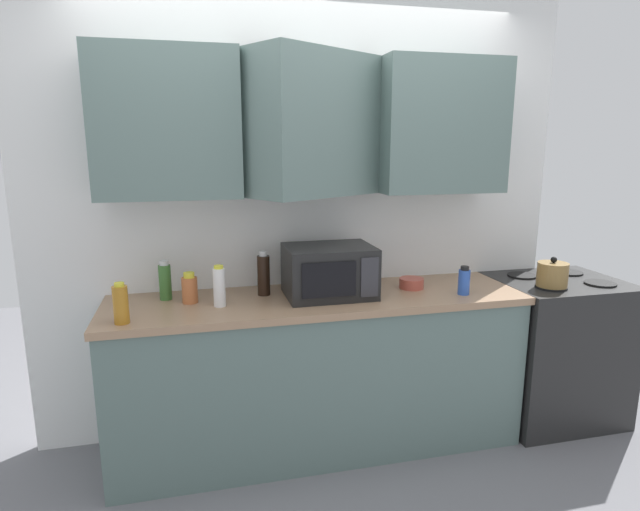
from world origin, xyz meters
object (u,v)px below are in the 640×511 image
object	(u,v)px
stove_range	(553,348)
kettle	(552,274)
bottle_green_oil	(165,281)
bottle_spice_jar	(190,289)
microwave	(329,271)
bottle_white_jar	(219,286)
bowl_ceramic_small	(411,283)
bottle_blue_cleaner	(464,281)
bottle_soy_dark	(264,275)
bottle_amber_vinegar	(121,304)

from	to	relation	value
stove_range	kettle	bearing A→B (deg)	-140.53
bottle_green_oil	bottle_spice_jar	world-z (taller)	bottle_green_oil
microwave	bottle_white_jar	size ratio (longest dim) A/B	2.21
stove_range	bottle_spice_jar	size ratio (longest dim) A/B	5.53
microwave	bowl_ceramic_small	xyz separation A→B (m)	(0.51, 0.03, -0.11)
bottle_blue_cleaner	bottle_white_jar	bearing A→B (deg)	175.59
stove_range	bottle_spice_jar	world-z (taller)	bottle_spice_jar
stove_range	bottle_white_jar	distance (m)	2.15
kettle	bottle_soy_dark	bearing A→B (deg)	171.03
microwave	bottle_soy_dark	distance (m)	0.37
kettle	microwave	size ratio (longest dim) A/B	0.37
bottle_blue_cleaner	bowl_ceramic_small	bearing A→B (deg)	141.12
bottle_white_jar	bottle_spice_jar	bearing A→B (deg)	146.20
bowl_ceramic_small	bottle_amber_vinegar	bearing A→B (deg)	-171.15
microwave	bottle_white_jar	world-z (taller)	microwave
kettle	bottle_spice_jar	bearing A→B (deg)	174.17
bottle_amber_vinegar	bowl_ceramic_small	distance (m)	1.59
bottle_soy_dark	microwave	bearing A→B (deg)	-15.76
bottle_soy_dark	bottle_spice_jar	distance (m)	0.41
stove_range	bottle_green_oil	distance (m)	2.42
bottle_amber_vinegar	bottle_soy_dark	world-z (taller)	bottle_soy_dark
bottle_blue_cleaner	bowl_ceramic_small	xyz separation A→B (m)	(-0.23, 0.19, -0.05)
stove_range	kettle	xyz separation A→B (m)	(-0.17, -0.14, 0.53)
bottle_amber_vinegar	bowl_ceramic_small	bearing A→B (deg)	8.85
stove_range	bottle_green_oil	bearing A→B (deg)	176.08
bottle_amber_vinegar	bottle_spice_jar	xyz separation A→B (m)	(0.31, 0.26, -0.02)
bottle_white_jar	bottle_green_oil	size ratio (longest dim) A/B	1.01
stove_range	bottle_spice_jar	xyz separation A→B (m)	(-2.23, 0.07, 0.52)
stove_range	bottle_green_oil	size ratio (longest dim) A/B	4.23
stove_range	bottle_blue_cleaner	bearing A→B (deg)	-169.65
bottle_amber_vinegar	bottle_spice_jar	world-z (taller)	bottle_amber_vinegar
stove_range	bottle_white_jar	size ratio (longest dim) A/B	4.19
bottle_white_jar	bottle_green_oil	world-z (taller)	bottle_white_jar
stove_range	bottle_soy_dark	world-z (taller)	bottle_soy_dark
kettle	bottle_blue_cleaner	bearing A→B (deg)	179.41
stove_range	microwave	bearing A→B (deg)	179.13
stove_range	bottle_white_jar	world-z (taller)	bottle_white_jar
microwave	bottle_spice_jar	size ratio (longest dim) A/B	2.91
bottle_amber_vinegar	bottle_blue_cleaner	bearing A→B (deg)	1.80
kettle	bottle_spice_jar	world-z (taller)	kettle
bottle_white_jar	bowl_ceramic_small	size ratio (longest dim) A/B	1.53
bowl_ceramic_small	stove_range	bearing A→B (deg)	-3.17
bottle_green_oil	bottle_spice_jar	xyz separation A→B (m)	(0.13, -0.09, -0.03)
kettle	bottle_green_oil	xyz separation A→B (m)	(-2.18, 0.30, 0.02)
kettle	bottle_soy_dark	xyz separation A→B (m)	(-1.65, 0.26, 0.03)
kettle	microwave	distance (m)	1.32
stove_range	bottle_blue_cleaner	world-z (taller)	bottle_blue_cleaner
stove_range	bottle_amber_vinegar	size ratio (longest dim) A/B	4.61
bottle_blue_cleaner	bottle_soy_dark	bearing A→B (deg)	166.81
kettle	bowl_ceramic_small	xyz separation A→B (m)	(-0.80, 0.19, -0.05)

